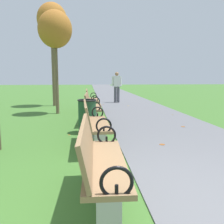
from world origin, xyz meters
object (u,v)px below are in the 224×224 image
Objects in this scene: park_bench_3 at (92,107)px; trash_bin at (87,116)px; tree_4 at (52,21)px; pedestrian_walking at (117,85)px; tree_3 at (55,30)px; park_bench_1 at (100,162)px; park_bench_2 at (94,123)px; park_bench_4 at (91,100)px.

park_bench_3 is 1.29m from trash_bin.
park_bench_3 is 1.92× the size of trash_bin.
park_bench_3 is 0.34× the size of tree_4.
tree_3 is at bearing -127.19° from pedestrian_walking.
park_bench_1 is 2.16m from park_bench_2.
tree_4 is at bearing 110.73° from park_bench_3.
pedestrian_walking reaches higher than park_bench_3.
tree_4 reaches higher than trash_bin.
park_bench_4 is at bearing -52.56° from tree_4.
park_bench_2 is at bearing -90.00° from park_bench_4.
tree_4 is at bearing 99.87° from tree_3.
tree_3 reaches higher than trash_bin.
tree_3 reaches higher than park_bench_1.
park_bench_1 is at bearing -79.26° from tree_3.
park_bench_2 is at bearing -76.43° from tree_4.
pedestrian_walking reaches higher than park_bench_2.
trash_bin is at bearing -92.35° from park_bench_4.
pedestrian_walking is (1.41, 8.17, 0.44)m from park_bench_2.
pedestrian_walking reaches higher than trash_bin.
park_bench_2 is at bearing -83.59° from trash_bin.
tree_3 is 2.71m from tree_4.
park_bench_1 is 10.44m from pedestrian_walking.
tree_3 reaches higher than park_bench_4.
tree_4 is at bearing -161.99° from pedestrian_walking.
tree_3 reaches higher than park_bench_3.
park_bench_4 is (-0.00, 4.90, 0.00)m from park_bench_2.
pedestrian_walking is (2.70, 3.55, -2.15)m from tree_3.
park_bench_3 is at bearing -57.62° from tree_3.
trash_bin is (-0.15, -3.59, -0.06)m from park_bench_4.
park_bench_2 is at bearing -99.79° from pedestrian_walking.
park_bench_2 is 1.00× the size of pedestrian_walking.
pedestrian_walking reaches higher than park_bench_4.
trash_bin is (-0.15, -1.28, -0.06)m from park_bench_3.
tree_4 reaches higher than tree_3.
pedestrian_walking is at bearing 18.01° from tree_4.
park_bench_1 is 7.37m from tree_3.
tree_3 is (-1.29, -0.28, 2.59)m from park_bench_4.
park_bench_4 is 2.91m from tree_3.
park_bench_3 is 2.31m from park_bench_4.
park_bench_4 is at bearing 12.26° from tree_3.
park_bench_1 is 1.01× the size of park_bench_4.
pedestrian_walking reaches higher than park_bench_1.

